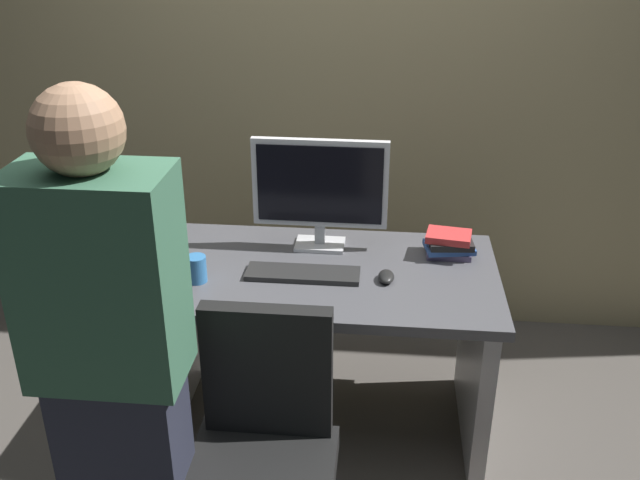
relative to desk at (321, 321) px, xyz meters
name	(u,v)px	position (x,y,z in m)	size (l,w,h in m)	color
ground_plane	(321,420)	(0.00, 0.00, -0.50)	(9.00, 9.00, 0.00)	#4C4742
wall_back	(341,25)	(0.00, 0.94, 1.00)	(6.40, 0.10, 3.00)	#8C7F5B
desk	(321,321)	(0.00, 0.00, 0.00)	(1.36, 0.76, 0.73)	#4C4C51
office_chair	(263,476)	(-0.10, -0.79, -0.07)	(0.52, 0.52, 0.94)	black
person_at_desk	(115,376)	(-0.48, -0.89, 0.34)	(0.40, 0.24, 1.64)	#262838
monitor	(320,188)	(-0.03, 0.20, 0.49)	(0.54, 0.14, 0.46)	silver
keyboard	(303,274)	(-0.06, -0.06, 0.24)	(0.43, 0.13, 0.02)	#262626
mouse	(386,277)	(0.25, -0.06, 0.25)	(0.06, 0.10, 0.03)	black
cup_near_keyboard	(196,269)	(-0.45, -0.14, 0.28)	(0.08, 0.08, 0.10)	#3372B2
book_stack	(449,244)	(0.49, 0.17, 0.28)	(0.21, 0.17, 0.10)	#594C72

